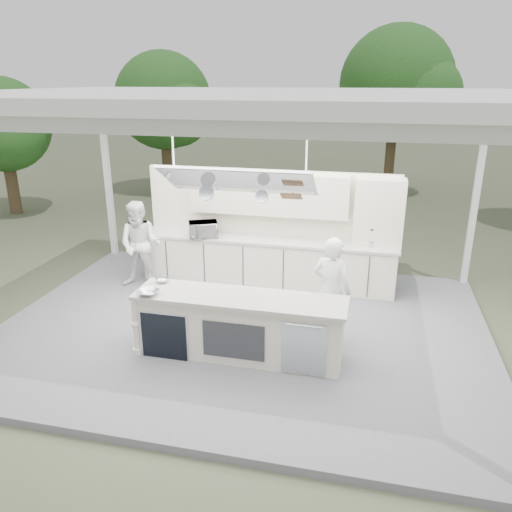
% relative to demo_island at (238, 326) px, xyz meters
% --- Properties ---
extents(ground, '(90.00, 90.00, 0.00)m').
position_rel_demo_island_xyz_m(ground, '(-0.18, 0.91, -0.60)').
color(ground, '#464D35').
rests_on(ground, ground).
extents(stage_deck, '(8.00, 6.00, 0.12)m').
position_rel_demo_island_xyz_m(stage_deck, '(-0.18, 0.91, -0.54)').
color(stage_deck, slate).
rests_on(stage_deck, ground).
extents(tent, '(8.20, 6.20, 3.86)m').
position_rel_demo_island_xyz_m(tent, '(-0.18, 0.90, 3.11)').
color(tent, white).
rests_on(tent, ground).
extents(demo_island, '(3.10, 0.79, 0.95)m').
position_rel_demo_island_xyz_m(demo_island, '(0.00, 0.00, 0.00)').
color(demo_island, white).
rests_on(demo_island, stage_deck).
extents(back_counter, '(5.08, 0.72, 0.95)m').
position_rel_demo_island_xyz_m(back_counter, '(-0.18, 2.81, 0.00)').
color(back_counter, white).
rests_on(back_counter, stage_deck).
extents(back_wall_unit, '(5.05, 0.48, 2.25)m').
position_rel_demo_island_xyz_m(back_wall_unit, '(0.27, 3.03, 0.98)').
color(back_wall_unit, white).
rests_on(back_wall_unit, stage_deck).
extents(tree_cluster, '(19.55, 9.40, 5.85)m').
position_rel_demo_island_xyz_m(tree_cluster, '(-0.34, 10.68, 2.69)').
color(tree_cluster, '#493724').
rests_on(tree_cluster, ground).
extents(head_chef, '(0.73, 0.61, 1.71)m').
position_rel_demo_island_xyz_m(head_chef, '(1.28, 0.74, 0.38)').
color(head_chef, white).
rests_on(head_chef, stage_deck).
extents(sous_chef, '(0.92, 0.76, 1.72)m').
position_rel_demo_island_xyz_m(sous_chef, '(-2.55, 2.13, 0.38)').
color(sous_chef, white).
rests_on(sous_chef, stage_deck).
extents(toaster_oven, '(0.66, 0.57, 0.31)m').
position_rel_demo_island_xyz_m(toaster_oven, '(-1.42, 2.61, 0.63)').
color(toaster_oven, silver).
rests_on(toaster_oven, back_counter).
extents(bowl_large, '(0.33, 0.33, 0.07)m').
position_rel_demo_island_xyz_m(bowl_large, '(-1.28, -0.24, 0.51)').
color(bowl_large, silver).
rests_on(bowl_large, demo_island).
extents(bowl_small, '(0.23, 0.23, 0.07)m').
position_rel_demo_island_xyz_m(bowl_small, '(-1.28, 0.26, 0.51)').
color(bowl_small, silver).
rests_on(bowl_small, demo_island).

